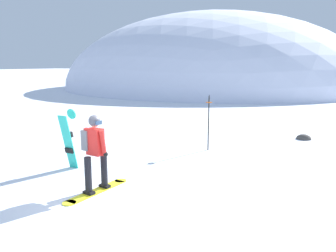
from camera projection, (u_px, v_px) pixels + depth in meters
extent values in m
plane|color=white|center=(103.00, 200.00, 6.94)|extent=(300.00, 300.00, 0.00)
ellipsoid|color=white|center=(210.00, 88.00, 38.80)|extent=(33.82, 30.44, 16.82)
cube|color=yellow|center=(97.00, 191.00, 7.42)|extent=(0.46, 1.58, 0.02)
cylinder|color=yellow|center=(121.00, 181.00, 8.06)|extent=(0.28, 0.28, 0.02)
cylinder|color=yellow|center=(69.00, 203.00, 6.78)|extent=(0.28, 0.28, 0.02)
cube|color=black|center=(105.00, 186.00, 7.61)|extent=(0.27, 0.17, 0.06)
cube|color=black|center=(89.00, 193.00, 7.22)|extent=(0.27, 0.17, 0.06)
cylinder|color=black|center=(104.00, 170.00, 7.54)|extent=(0.15, 0.15, 0.82)
cylinder|color=black|center=(88.00, 176.00, 7.15)|extent=(0.15, 0.15, 0.82)
cube|color=red|center=(95.00, 142.00, 7.22)|extent=(0.38, 0.26, 0.58)
cylinder|color=red|center=(88.00, 140.00, 7.34)|extent=(0.12, 0.19, 0.57)
cylinder|color=red|center=(103.00, 143.00, 7.09)|extent=(0.12, 0.19, 0.57)
sphere|color=black|center=(89.00, 151.00, 7.43)|extent=(0.11, 0.11, 0.11)
sphere|color=black|center=(105.00, 154.00, 7.16)|extent=(0.11, 0.11, 0.11)
cube|color=slate|center=(89.00, 140.00, 7.32)|extent=(0.21, 0.30, 0.44)
cube|color=slate|center=(85.00, 143.00, 7.39)|extent=(0.08, 0.21, 0.20)
sphere|color=tan|center=(94.00, 122.00, 7.14)|extent=(0.21, 0.21, 0.21)
sphere|color=#4C4C56|center=(94.00, 121.00, 7.13)|extent=(0.25, 0.25, 0.25)
cube|color=navy|center=(99.00, 123.00, 7.07)|extent=(0.05, 0.17, 0.08)
cube|color=#23B7A3|center=(68.00, 143.00, 8.84)|extent=(0.28, 0.38, 1.48)
cylinder|color=#23B7A3|center=(71.00, 114.00, 8.86)|extent=(0.28, 0.09, 0.28)
cube|color=black|center=(69.00, 134.00, 8.82)|extent=(0.25, 0.10, 0.15)
cube|color=black|center=(69.00, 150.00, 8.91)|extent=(0.25, 0.10, 0.15)
cylinder|color=black|center=(209.00, 124.00, 10.85)|extent=(0.04, 0.04, 1.75)
cylinder|color=orange|center=(209.00, 102.00, 10.72)|extent=(0.20, 0.20, 0.02)
cone|color=black|center=(209.00, 95.00, 10.68)|extent=(0.04, 0.04, 0.08)
ellipsoid|color=#4C4742|center=(304.00, 139.00, 12.57)|extent=(0.55, 0.47, 0.38)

